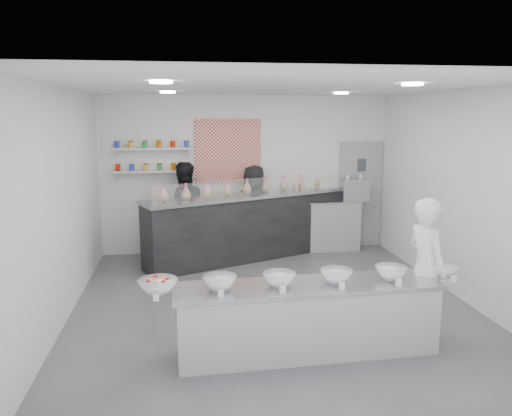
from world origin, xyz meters
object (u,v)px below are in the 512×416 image
(prep_counter, at_px, (307,319))
(woman_prep, at_px, (426,269))
(espresso_machine, at_px, (354,190))
(staff_left, at_px, (184,210))
(staff_right, at_px, (254,210))
(espresso_ledge, at_px, (326,225))
(back_bar, at_px, (247,226))

(prep_counter, bearing_deg, woman_prep, 4.92)
(prep_counter, distance_m, espresso_machine, 4.66)
(staff_left, relative_size, staff_right, 1.05)
(espresso_ledge, bearing_deg, staff_left, -177.49)
(back_bar, bearing_deg, espresso_ledge, -9.98)
(staff_right, bearing_deg, espresso_machine, -157.69)
(espresso_ledge, relative_size, staff_right, 0.77)
(espresso_machine, bearing_deg, woman_prep, -97.08)
(espresso_ledge, relative_size, staff_left, 0.74)
(espresso_ledge, relative_size, espresso_machine, 2.51)
(back_bar, xyz_separation_m, staff_left, (-1.16, 0.25, 0.29))
(prep_counter, height_order, staff_left, staff_left)
(back_bar, bearing_deg, staff_left, 144.80)
(prep_counter, distance_m, staff_right, 4.06)
(prep_counter, xyz_separation_m, staff_left, (-1.35, 4.04, 0.49))
(espresso_ledge, relative_size, woman_prep, 0.77)
(prep_counter, relative_size, staff_right, 1.74)
(prep_counter, bearing_deg, espresso_ledge, 69.52)
(prep_counter, height_order, espresso_ledge, espresso_ledge)
(espresso_machine, distance_m, staff_left, 3.32)
(woman_prep, distance_m, staff_right, 4.15)
(staff_right, bearing_deg, staff_left, 18.82)
(staff_left, distance_m, staff_right, 1.32)
(woman_prep, bearing_deg, espresso_ledge, -9.70)
(back_bar, bearing_deg, prep_counter, -110.15)
(back_bar, bearing_deg, woman_prep, -88.44)
(staff_left, bearing_deg, espresso_ledge, 173.11)
(back_bar, relative_size, woman_prep, 2.29)
(prep_counter, relative_size, espresso_ledge, 2.25)
(prep_counter, xyz_separation_m, espresso_machine, (1.96, 4.16, 0.77))
(staff_left, bearing_deg, espresso_machine, 172.69)
(espresso_machine, distance_m, woman_prep, 4.03)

